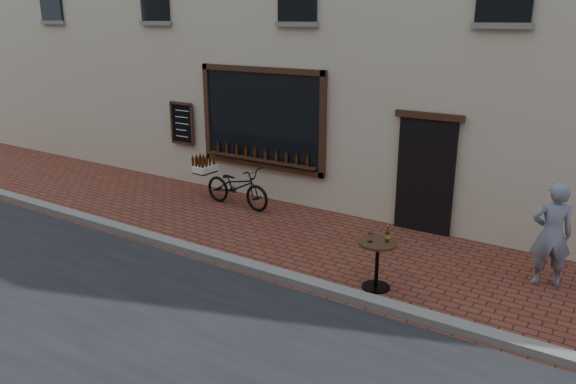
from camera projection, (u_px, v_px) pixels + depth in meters
The scene contains 5 objects.
ground at pixel (234, 272), 9.19m from camera, with size 90.00×90.00×0.00m, color maroon.
kerb at pixel (242, 264), 9.33m from camera, with size 90.00×0.25×0.12m, color slate.
cargo_bicycle at pixel (236, 186), 12.27m from camera, with size 2.07×0.70×0.97m.
bistro_table at pixel (378, 255), 8.48m from camera, with size 0.60×0.60×1.02m.
pedestrian at pixel (551, 235), 8.51m from camera, with size 0.61×0.40×1.66m, color slate.
Camera 1 is at (5.33, -6.53, 3.98)m, focal length 35.00 mm.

